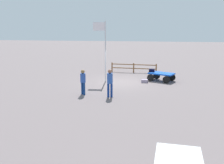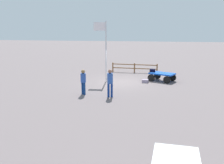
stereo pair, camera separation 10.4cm
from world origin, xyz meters
The scene contains 8 objects.
ground_plane centered at (0.00, 0.00, 0.00)m, with size 120.00×120.00×0.00m, color #6B5F60.
luggage_cart centered at (-3.16, -0.99, 0.49)m, with size 2.30×1.97×0.68m.
suitcase_navy centered at (-2.39, -1.38, 0.80)m, with size 0.48×0.40×0.24m.
suitcase_grey centered at (-1.88, -0.19, 0.12)m, with size 0.52×0.42×0.24m.
worker_lead centered at (1.87, 4.18, 0.96)m, with size 0.47×0.47×1.64m.
worker_trailing centered at (0.05, 4.50, 1.05)m, with size 0.42×0.42×1.77m.
flagpole centered at (1.39, -0.03, 2.91)m, with size 1.02×0.11×4.77m.
wooden_fence centered at (-0.60, -4.54, 0.54)m, with size 4.41×0.33×0.91m.
Camera 1 is at (-2.75, 19.39, 4.28)m, focal length 40.21 mm.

